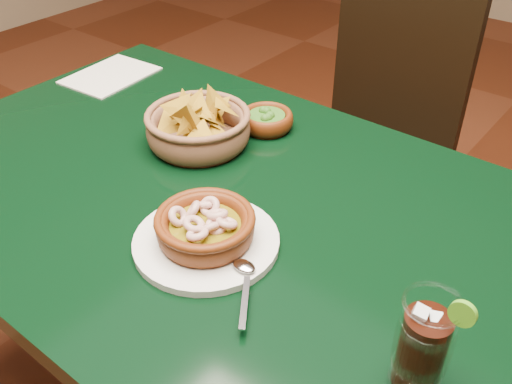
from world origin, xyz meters
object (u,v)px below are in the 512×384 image
Objects in this scene: dining_chair at (369,138)px; chip_basket at (198,127)px; dining_table at (205,228)px; shrimp_plate at (206,230)px; cola_drink at (423,346)px.

chip_basket is (-0.08, -0.61, 0.28)m from dining_chair.
dining_chair is (-0.02, 0.71, -0.14)m from dining_table.
dining_table is at bearing -45.09° from chip_basket.
dining_table is 4.26× the size of shrimp_plate.
shrimp_plate is at bearing -44.78° from dining_table.
chip_basket is 0.64m from cola_drink.
dining_table is at bearing 135.22° from shrimp_plate.
shrimp_plate is 0.31m from chip_basket.
dining_chair is at bearing 82.54° from chip_basket.
dining_chair is at bearing 120.70° from cola_drink.
dining_table is 0.21m from shrimp_plate.
dining_table is 5.00× the size of chip_basket.
cola_drink is at bearing -16.86° from dining_table.
chip_basket is at bearing 135.07° from shrimp_plate.
chip_basket is (-0.22, 0.22, 0.01)m from shrimp_plate.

